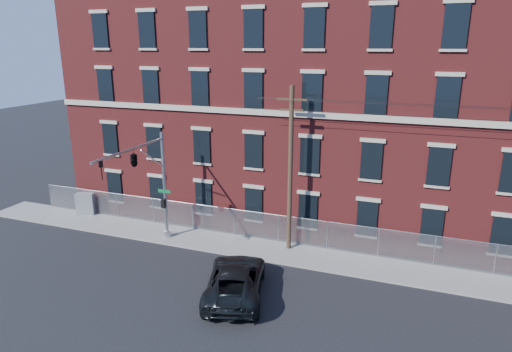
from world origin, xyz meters
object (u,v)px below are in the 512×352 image
object	(u,v)px
utility_pole_near	(290,167)
pickup_truck	(235,279)
utility_cabinet	(86,204)
traffic_signal_mast	(142,168)

from	to	relation	value
utility_pole_near	pickup_truck	size ratio (longest dim) A/B	1.67
utility_pole_near	utility_cabinet	distance (m)	16.48
traffic_signal_mast	pickup_truck	bearing A→B (deg)	-20.03
utility_pole_near	utility_cabinet	world-z (taller)	utility_pole_near
utility_pole_near	pickup_truck	distance (m)	7.53
utility_cabinet	pickup_truck	bearing A→B (deg)	-43.12
utility_cabinet	traffic_signal_mast	bearing A→B (deg)	-45.79
utility_pole_near	pickup_truck	bearing A→B (deg)	-100.45
traffic_signal_mast	utility_cabinet	world-z (taller)	traffic_signal_mast
traffic_signal_mast	pickup_truck	size ratio (longest dim) A/B	1.17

